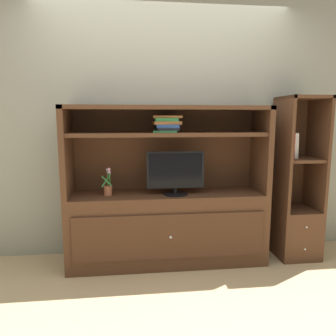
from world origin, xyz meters
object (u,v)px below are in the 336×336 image
Objects in this scene: tv_monitor at (176,173)px; upright_book_row at (290,146)px; magazine_stack at (166,124)px; media_console at (167,212)px; bookshelf_tall at (296,203)px; potted_plant at (108,188)px.

upright_book_row reaches higher than tv_monitor.
media_console is at bearing -15.60° from magazine_stack.
bookshelf_tall is 0.59m from upright_book_row.
media_console is 1.31m from bookshelf_tall.
media_console is 1.17× the size of bookshelf_tall.
upright_book_row is (-0.10, -0.01, 0.58)m from bookshelf_tall.
magazine_stack reaches higher than upright_book_row.
upright_book_row is at bearing -0.22° from media_console.
potted_plant is 1.80m from upright_book_row.
media_console is 0.84m from magazine_stack.
media_console is at bearing 2.16° from potted_plant.
tv_monitor is 1.29m from bookshelf_tall.
tv_monitor is at bearing -40.36° from magazine_stack.
bookshelf_tall reaches higher than upright_book_row.
upright_book_row is (1.21, -0.00, 0.63)m from media_console.
media_console reaches higher than potted_plant.
media_console reaches higher than tv_monitor.
magazine_stack is (-0.01, 0.00, 0.84)m from media_console.
magazine_stack reaches higher than tv_monitor.
tv_monitor is at bearing -177.04° from upright_book_row.
magazine_stack is (-0.08, 0.07, 0.45)m from tv_monitor.
bookshelf_tall is (1.24, 0.07, -0.35)m from tv_monitor.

